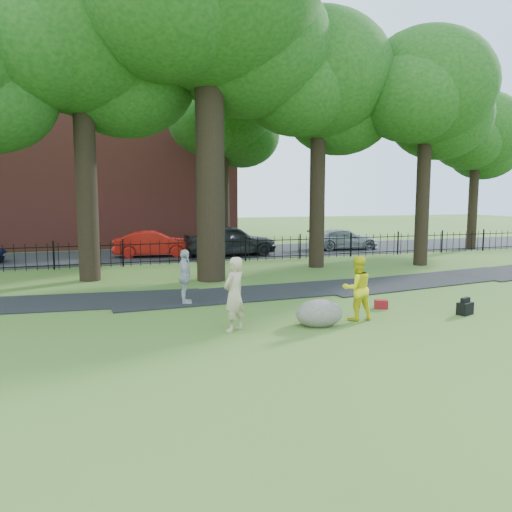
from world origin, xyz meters
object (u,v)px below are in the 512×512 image
object	(u,v)px
woman	(234,294)
red_sedan	(154,244)
big_tree	(211,10)
boulder	(319,311)
man	(357,288)

from	to	relation	value
woman	red_sedan	xyz separation A→B (m)	(0.06, 15.72, -0.22)
big_tree	red_sedan	world-z (taller)	big_tree
woman	boulder	xyz separation A→B (m)	(2.21, -0.18, -0.55)
woman	man	bearing A→B (deg)	145.79
woman	boulder	bearing A→B (deg)	141.20
big_tree	man	distance (m)	12.09
man	boulder	xyz separation A→B (m)	(-1.19, -0.18, -0.49)
boulder	red_sedan	xyz separation A→B (m)	(-2.15, 15.90, 0.34)
big_tree	woman	world-z (taller)	big_tree
big_tree	boulder	world-z (taller)	big_tree
big_tree	man	world-z (taller)	big_tree
big_tree	red_sedan	bearing A→B (deg)	98.88
boulder	red_sedan	world-z (taller)	red_sedan
woman	boulder	world-z (taller)	woman
woman	man	size ratio (longest dim) A/B	1.07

